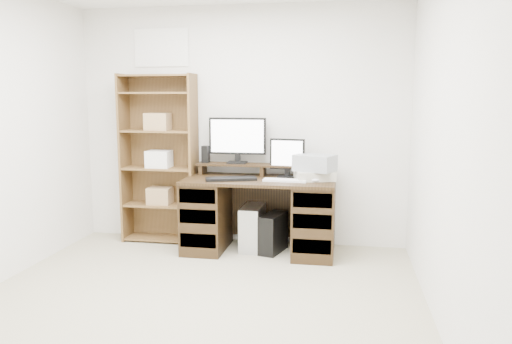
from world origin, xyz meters
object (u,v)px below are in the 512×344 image
(monitor_small, at_px, (287,156))
(tower_black, at_px, (273,233))
(monitor_wide, at_px, (237,138))
(bookshelf, at_px, (160,157))
(tower_silver, at_px, (252,227))
(desk, at_px, (260,214))
(printer, at_px, (315,175))

(monitor_small, height_order, tower_black, monitor_small)
(monitor_wide, distance_m, monitor_small, 0.57)
(monitor_small, relative_size, tower_black, 0.92)
(monitor_small, height_order, bookshelf, bookshelf)
(tower_black, height_order, bookshelf, bookshelf)
(monitor_wide, relative_size, tower_black, 1.42)
(tower_silver, height_order, tower_black, tower_silver)
(desk, bearing_deg, monitor_small, 29.85)
(printer, xyz_separation_m, tower_silver, (-0.63, 0.06, -0.57))
(monitor_wide, xyz_separation_m, tower_silver, (0.19, -0.17, -0.91))
(tower_silver, relative_size, bookshelf, 0.25)
(monitor_wide, relative_size, monitor_small, 1.53)
(desk, height_order, monitor_wide, monitor_wide)
(desk, relative_size, bookshelf, 0.83)
(bookshelf, bearing_deg, monitor_wide, 1.78)
(tower_black, bearing_deg, monitor_small, 65.88)
(monitor_small, distance_m, printer, 0.36)
(printer, height_order, bookshelf, bookshelf)
(monitor_wide, bearing_deg, tower_silver, -41.56)
(monitor_small, xyz_separation_m, tower_black, (-0.12, -0.14, -0.77))
(tower_black, bearing_deg, monitor_wide, 165.76)
(desk, bearing_deg, tower_black, 1.28)
(monitor_wide, distance_m, tower_black, 1.05)
(printer, distance_m, tower_silver, 0.85)
(desk, relative_size, monitor_wide, 2.50)
(printer, bearing_deg, tower_black, 164.64)
(monitor_wide, relative_size, bookshelf, 0.33)
(monitor_small, bearing_deg, monitor_wide, 178.39)
(desk, distance_m, tower_silver, 0.20)
(printer, height_order, tower_black, printer)
(tower_silver, bearing_deg, monitor_small, 13.44)
(monitor_wide, xyz_separation_m, printer, (0.82, -0.22, -0.34))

